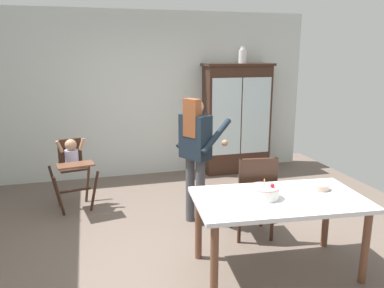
% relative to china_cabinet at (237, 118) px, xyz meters
% --- Properties ---
extents(ground_plane, '(6.24, 6.24, 0.00)m').
position_rel_china_cabinet_xyz_m(ground_plane, '(-1.38, -2.37, -0.94)').
color(ground_plane, '#66564C').
extents(wall_back, '(5.32, 0.06, 2.70)m').
position_rel_china_cabinet_xyz_m(wall_back, '(-1.38, 0.26, 0.41)').
color(wall_back, silver).
rests_on(wall_back, ground_plane).
extents(china_cabinet, '(1.17, 0.48, 1.86)m').
position_rel_china_cabinet_xyz_m(china_cabinet, '(0.00, 0.00, 0.00)').
color(china_cabinet, '#382116').
rests_on(china_cabinet, ground_plane).
extents(ceramic_vase, '(0.13, 0.13, 0.27)m').
position_rel_china_cabinet_xyz_m(ceramic_vase, '(0.08, 0.00, 1.05)').
color(ceramic_vase, white).
rests_on(ceramic_vase, china_cabinet).
extents(high_chair_with_toddler, '(0.67, 0.76, 0.95)m').
position_rel_china_cabinet_xyz_m(high_chair_with_toddler, '(-2.70, -1.00, -0.28)').
color(high_chair_with_toddler, '#382116').
rests_on(high_chair_with_toddler, ground_plane).
extents(adult_person, '(0.66, 0.66, 1.53)m').
position_rel_china_cabinet_xyz_m(adult_person, '(-1.26, -1.85, 0.03)').
color(adult_person, '#47474C').
rests_on(adult_person, ground_plane).
extents(dining_table, '(1.64, 1.00, 0.74)m').
position_rel_china_cabinet_xyz_m(dining_table, '(-0.80, -3.07, -0.29)').
color(dining_table, silver).
rests_on(dining_table, ground_plane).
extents(birthday_cake, '(0.28, 0.28, 0.19)m').
position_rel_china_cabinet_xyz_m(birthday_cake, '(-0.95, -3.04, -0.14)').
color(birthday_cake, white).
rests_on(birthday_cake, dining_table).
extents(serving_bowl, '(0.18, 0.18, 0.05)m').
position_rel_china_cabinet_xyz_m(serving_bowl, '(-0.33, -2.98, -0.17)').
color(serving_bowl, '#C6AD93').
rests_on(serving_bowl, dining_table).
extents(dining_chair_far_side, '(0.49, 0.49, 0.96)m').
position_rel_china_cabinet_xyz_m(dining_chair_far_side, '(-0.75, -2.42, -0.38)').
color(dining_chair_far_side, '#382116').
rests_on(dining_chair_far_side, ground_plane).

